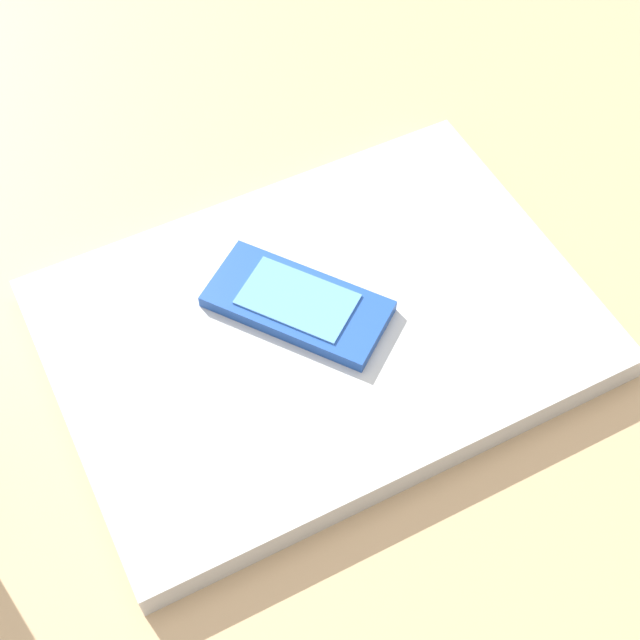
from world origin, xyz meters
The scene contains 3 objects.
desk_surface centered at (0.00, 0.00, 1.50)cm, with size 120.00×80.00×3.00cm, color tan.
laptop_closed centered at (8.94, -5.03, 4.08)cm, with size 33.30×23.67×2.16cm, color #B7BABC.
cell_phone_on_laptop centered at (7.98, -3.70, 5.64)cm, with size 11.38×12.12×1.03cm.
Camera 1 is at (-4.56, -35.65, 52.82)cm, focal length 51.79 mm.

